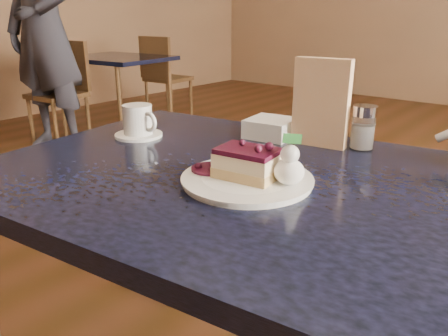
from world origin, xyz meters
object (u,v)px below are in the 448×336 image
Objects in this scene: dessert_plate at (247,180)px; coffee_set at (139,123)px; cheesecake_slice at (247,163)px; patron at (44,29)px; bg_table_far_left at (122,122)px; main_table at (258,210)px.

coffee_set reaches higher than dessert_plate.
coffee_set reaches higher than cheesecake_slice.
patron is at bearing 157.57° from dessert_plate.
patron is at bearing -88.10° from bg_table_far_left.
main_table is 9.34× the size of coffee_set.
main_table is at bearing -38.49° from bg_table_far_left.
bg_table_far_left is (-2.87, 1.86, -0.67)m from dessert_plate.
coffee_set is at bearing -38.27° from patron.
main_table is 0.77× the size of bg_table_far_left.
main_table is 0.68× the size of patron.
cheesecake_slice is 3.00m from patron.
cheesecake_slice is at bearing -11.57° from coffee_set.
coffee_set is at bearing -42.12° from bg_table_far_left.
bg_table_far_left is 1.13m from patron.
dessert_plate is at bearing -90.00° from main_table.
patron is at bearing 150.40° from main_table.
dessert_plate is 3.00m from patron.
main_table is 0.44m from coffee_set.
main_table is 3.44m from bg_table_far_left.
coffee_set is at bearing 166.70° from main_table.
bg_table_far_left is (-2.87, 1.86, -0.70)m from cheesecake_slice.
dessert_plate is at bearing -36.44° from patron.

